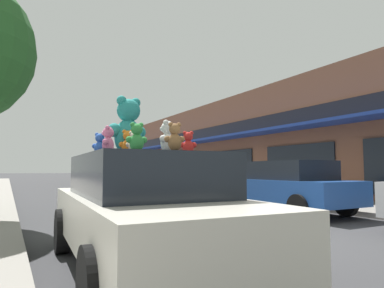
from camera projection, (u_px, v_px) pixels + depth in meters
The scene contains 14 objects.
ground_plane at pixel (272, 239), 6.31m from camera, with size 260.00×260.00×0.00m, color #333335.
storefront_row at pixel (295, 150), 25.98m from camera, with size 16.78×41.90×5.59m.
plush_art_car at pixel (143, 208), 4.41m from camera, with size 2.05×4.57×1.47m.
teddy_bear_giant at pixel (128, 127), 4.79m from camera, with size 0.63×0.43×0.83m.
teddy_bear_white at pixel (167, 137), 3.96m from camera, with size 0.26×0.26×0.38m.
teddy_bear_orange at pixel (128, 143), 4.52m from camera, with size 0.25×0.21×0.34m.
teddy_bear_brown at pixel (175, 137), 3.56m from camera, with size 0.23×0.16×0.30m.
teddy_bear_pink at pixel (108, 141), 4.25m from camera, with size 0.20×0.27×0.35m.
teddy_bear_green at pixel (137, 138), 3.77m from camera, with size 0.25×0.16×0.33m.
teddy_bear_blue at pixel (100, 145), 4.71m from camera, with size 0.23×0.21×0.32m.
teddy_bear_cream at pixel (134, 143), 4.31m from camera, with size 0.22×0.17×0.30m.
teddy_bear_black at pixel (171, 150), 5.08m from camera, with size 0.14×0.16×0.22m.
teddy_bear_red at pixel (188, 143), 4.45m from camera, with size 0.24×0.18×0.31m.
parked_car_far_center at pixel (287, 185), 10.07m from camera, with size 1.96×4.17×1.53m.
Camera 1 is at (-4.36, -4.94, 1.28)m, focal length 32.00 mm.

